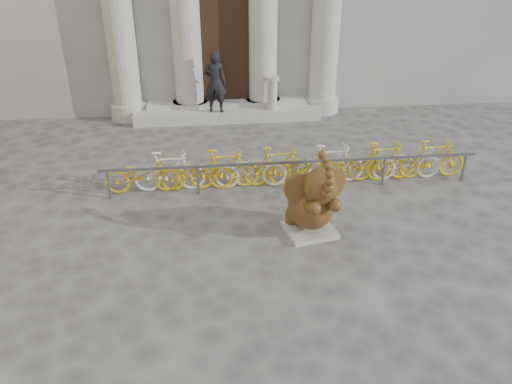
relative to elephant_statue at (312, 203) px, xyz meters
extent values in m
plane|color=#474442|center=(-1.24, -2.20, -0.70)|extent=(80.00, 80.00, 0.00)
cube|color=black|center=(-1.24, 7.72, 1.60)|extent=(2.40, 0.16, 4.00)
cube|color=#A8A59E|center=(-1.24, 7.20, -0.52)|extent=(6.00, 1.20, 0.36)
cube|color=#A8A59E|center=(-0.01, 0.03, -0.65)|extent=(1.11, 1.04, 0.10)
ellipsoid|color=black|center=(-0.05, 0.24, -0.31)|extent=(0.94, 0.91, 0.62)
ellipsoid|color=black|center=(-0.01, 0.05, -0.05)|extent=(1.13, 1.31, 1.00)
cylinder|color=black|center=(-0.33, 0.31, -0.48)|extent=(0.34, 0.34, 0.25)
cylinder|color=black|center=(0.18, 0.41, -0.48)|extent=(0.34, 0.34, 0.25)
cylinder|color=black|center=(-0.14, -0.37, 0.15)|extent=(0.34, 0.61, 0.38)
cylinder|color=black|center=(0.27, -0.29, 0.15)|extent=(0.34, 0.61, 0.38)
ellipsoid|color=black|center=(0.06, -0.29, 0.49)|extent=(0.76, 0.73, 0.77)
cylinder|color=black|center=(-0.29, -0.24, 0.45)|extent=(0.65, 0.13, 0.65)
cylinder|color=black|center=(0.36, -0.11, 0.45)|extent=(0.59, 0.36, 0.65)
cone|color=beige|center=(-0.02, -0.50, 0.34)|extent=(0.16, 0.23, 0.10)
cone|color=beige|center=(0.21, -0.46, 0.34)|extent=(0.08, 0.22, 0.10)
cube|color=slate|center=(-0.03, 1.97, 0.00)|extent=(8.88, 0.06, 0.06)
cylinder|color=slate|center=(-4.27, 1.97, -0.35)|extent=(0.06, 0.06, 0.70)
cylinder|color=slate|center=(-2.25, 1.97, -0.35)|extent=(0.06, 0.06, 0.70)
cylinder|color=slate|center=(-0.03, 1.97, -0.35)|extent=(0.06, 0.06, 0.70)
cylinder|color=slate|center=(2.19, 1.97, -0.35)|extent=(0.06, 0.06, 0.70)
cylinder|color=slate|center=(4.21, 1.97, -0.35)|extent=(0.06, 0.06, 0.70)
imported|color=gold|center=(-3.55, 2.22, -0.20)|extent=(1.70, 0.50, 1.00)
imported|color=beige|center=(-2.91, 2.22, -0.20)|extent=(1.66, 0.47, 1.00)
imported|color=gold|center=(-2.27, 2.22, -0.20)|extent=(1.70, 0.50, 1.00)
imported|color=gold|center=(-1.63, 2.22, -0.20)|extent=(1.66, 0.47, 1.00)
imported|color=beige|center=(-0.99, 2.22, -0.20)|extent=(1.70, 0.50, 1.00)
imported|color=gold|center=(-0.35, 2.22, -0.20)|extent=(1.66, 0.47, 1.00)
imported|color=gold|center=(0.29, 2.22, -0.20)|extent=(1.70, 0.50, 1.00)
imported|color=beige|center=(0.93, 2.22, -0.20)|extent=(1.66, 0.47, 1.00)
imported|color=gold|center=(1.57, 2.22, -0.20)|extent=(1.70, 0.50, 1.00)
imported|color=gold|center=(2.21, 2.22, -0.20)|extent=(1.66, 0.47, 1.00)
imported|color=beige|center=(2.85, 2.22, -0.20)|extent=(1.70, 0.50, 1.00)
imported|color=gold|center=(3.49, 2.22, -0.20)|extent=(1.66, 0.47, 1.00)
imported|color=black|center=(-1.63, 6.85, 0.61)|extent=(0.77, 0.58, 1.90)
cylinder|color=#A8A59E|center=(0.18, 6.90, -0.28)|extent=(0.43, 0.43, 0.13)
cylinder|color=#A8A59E|center=(0.18, 6.90, 0.14)|extent=(0.30, 0.30, 0.96)
cylinder|color=#A8A59E|center=(0.18, 6.90, 0.65)|extent=(0.43, 0.43, 0.11)
camera|label=1|loc=(-2.06, -8.44, 4.78)|focal=35.00mm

